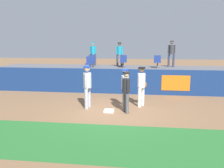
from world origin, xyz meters
TOP-DOWN VIEW (x-y plane):
  - ground_plane at (0.00, 0.00)m, footprint 60.00×60.00m
  - grass_foreground_strip at (0.00, -3.09)m, footprint 18.00×2.80m
  - first_base at (-0.17, -0.11)m, footprint 0.40×0.40m
  - player_fielder_home at (1.16, 0.96)m, footprint 0.50×0.49m
  - player_runner_visitor at (-1.18, 0.35)m, footprint 0.39×0.52m
  - player_coach_visitor at (0.45, 0.58)m, footprint 0.39×0.47m
  - player_umpire at (0.54, -0.12)m, footprint 0.42×0.44m
  - field_wall at (0.01, 3.46)m, footprint 18.00×0.26m
  - bleacher_platform at (0.00, 6.03)m, footprint 18.00×4.80m
  - seat_back_center at (-0.13, 6.70)m, footprint 0.45×0.44m
  - seat_front_left at (-2.08, 4.90)m, footprint 0.48×0.44m
  - seat_back_left at (-2.34, 6.70)m, footprint 0.47×0.44m
  - seat_back_right at (2.17, 6.70)m, footprint 0.45×0.44m
  - spectator_hooded at (-2.46, 7.76)m, footprint 0.47×0.40m
  - spectator_capped at (3.16, 7.46)m, footprint 0.50×0.41m
  - spectator_casual at (-0.47, 7.45)m, footprint 0.47×0.38m

SIDE VIEW (x-z plane):
  - ground_plane at x=0.00m, z-range 0.00..0.00m
  - grass_foreground_strip at x=0.00m, z-range 0.00..0.01m
  - first_base at x=-0.17m, z-range 0.00..0.08m
  - bleacher_platform at x=0.00m, z-range 0.00..1.12m
  - field_wall at x=0.01m, z-range 0.00..1.38m
  - player_umpire at x=0.54m, z-range 0.13..1.82m
  - player_coach_visitor at x=0.45m, z-range 0.14..1.86m
  - player_fielder_home at x=1.16m, z-range 0.14..1.92m
  - player_runner_visitor at x=-1.18m, z-range 0.15..2.01m
  - seat_back_right at x=2.17m, z-range 1.17..2.01m
  - seat_back_center at x=-0.13m, z-range 1.17..2.01m
  - seat_back_left at x=-2.34m, z-range 1.18..2.02m
  - seat_front_left at x=-2.08m, z-range 1.18..2.02m
  - spectator_casual at x=-0.47m, z-range 1.26..2.96m
  - spectator_hooded at x=-2.46m, z-range 1.26..2.97m
  - spectator_capped at x=3.16m, z-range 1.27..3.09m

